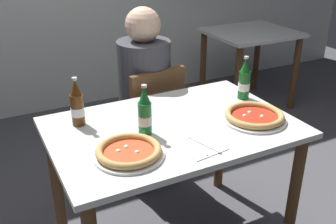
# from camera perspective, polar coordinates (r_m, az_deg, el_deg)

# --- Properties ---
(dining_table_main) EXTENTS (1.20, 0.80, 0.75)m
(dining_table_main) POSITION_cam_1_polar(r_m,az_deg,el_deg) (2.00, 0.66, -4.81)
(dining_table_main) COLOR silver
(dining_table_main) RESTS_ON ground_plane
(chair_behind_table) EXTENTS (0.44, 0.44, 0.85)m
(chair_behind_table) POSITION_cam_1_polar(r_m,az_deg,el_deg) (2.61, -2.68, -1.04)
(chair_behind_table) COLOR brown
(chair_behind_table) RESTS_ON ground_plane
(diner_seated) EXTENTS (0.34, 0.34, 1.21)m
(diner_seated) POSITION_cam_1_polar(r_m,az_deg,el_deg) (2.61, -3.35, 1.36)
(diner_seated) COLOR #2D3342
(diner_seated) RESTS_ON ground_plane
(dining_table_background) EXTENTS (0.80, 0.70, 0.75)m
(dining_table_background) POSITION_cam_1_polar(r_m,az_deg,el_deg) (3.91, 11.78, 9.17)
(dining_table_background) COLOR silver
(dining_table_background) RESTS_ON ground_plane
(pizza_margherita_near) EXTENTS (0.32, 0.32, 0.04)m
(pizza_margherita_near) POSITION_cam_1_polar(r_m,az_deg,el_deg) (2.03, 12.39, -0.61)
(pizza_margherita_near) COLOR white
(pizza_margherita_near) RESTS_ON dining_table_main
(pizza_marinara_far) EXTENTS (0.31, 0.31, 0.04)m
(pizza_marinara_far) POSITION_cam_1_polar(r_m,az_deg,el_deg) (1.69, -5.73, -5.76)
(pizza_marinara_far) COLOR white
(pizza_marinara_far) RESTS_ON dining_table_main
(beer_bottle_left) EXTENTS (0.07, 0.07, 0.25)m
(beer_bottle_left) POSITION_cam_1_polar(r_m,az_deg,el_deg) (1.82, -3.39, -0.26)
(beer_bottle_left) COLOR #196B2D
(beer_bottle_left) RESTS_ON dining_table_main
(beer_bottle_center) EXTENTS (0.07, 0.07, 0.25)m
(beer_bottle_center) POSITION_cam_1_polar(r_m,az_deg,el_deg) (1.95, -13.03, 0.94)
(beer_bottle_center) COLOR #512D0F
(beer_bottle_center) RESTS_ON dining_table_main
(beer_bottle_right) EXTENTS (0.07, 0.07, 0.25)m
(beer_bottle_right) POSITION_cam_1_polar(r_m,az_deg,el_deg) (2.25, 11.00, 4.43)
(beer_bottle_right) COLOR #14591E
(beer_bottle_right) RESTS_ON dining_table_main
(napkin_with_cutlery) EXTENTS (0.20, 0.20, 0.01)m
(napkin_with_cutlery) POSITION_cam_1_polar(r_m,az_deg,el_deg) (1.76, 4.73, -4.97)
(napkin_with_cutlery) COLOR white
(napkin_with_cutlery) RESTS_ON dining_table_main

